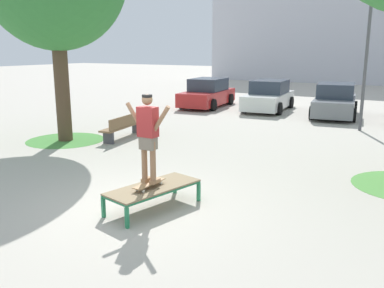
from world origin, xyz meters
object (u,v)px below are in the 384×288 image
at_px(skater, 148,133).
at_px(light_post, 369,26).
at_px(car_grey, 335,101).
at_px(park_bench, 125,126).
at_px(car_white, 269,97).
at_px(skateboard, 149,184).
at_px(skate_box, 153,189).
at_px(car_red, 207,94).

bearing_deg(skater, light_post, 78.11).
xyz_separation_m(car_grey, park_bench, (-5.27, -8.61, -0.24)).
distance_m(car_white, park_bench, 9.14).
relative_size(skateboard, light_post, 0.14).
relative_size(skate_box, car_grey, 0.46).
relative_size(car_grey, park_bench, 1.80).
relative_size(skateboard, car_white, 0.19).
distance_m(skater, park_bench, 6.88).
distance_m(skate_box, skater, 1.12).
relative_size(car_grey, light_post, 0.75).
relative_size(skateboard, car_grey, 0.18).
relative_size(car_red, car_white, 1.00).
xyz_separation_m(skateboard, car_white, (-2.64, 13.89, 0.15)).
bearing_deg(car_grey, skate_box, -92.64).
bearing_deg(car_red, park_bench, -81.34).
distance_m(skater, car_grey, 13.63).
height_order(skater, car_white, skater).
bearing_deg(skate_box, car_white, 100.92).
bearing_deg(park_bench, skater, -47.07).
xyz_separation_m(skater, car_red, (-5.93, 13.51, -0.84)).
bearing_deg(skater, car_white, 100.76).
relative_size(car_white, light_post, 0.74).
bearing_deg(skateboard, car_grey, 87.28).
bearing_deg(light_post, car_red, 160.14).
height_order(skate_box, car_red, car_red).
xyz_separation_m(skate_box, skateboard, (-0.02, -0.10, 0.12)).
height_order(skate_box, skateboard, skateboard).
distance_m(skateboard, car_grey, 13.60).
bearing_deg(skate_box, skater, -103.53).
distance_m(car_red, car_grey, 6.57).
bearing_deg(park_bench, skate_box, -46.38).
height_order(skateboard, park_bench, park_bench).
xyz_separation_m(car_white, car_grey, (3.28, -0.31, 0.00)).
height_order(park_bench, light_post, light_post).
distance_m(skateboard, car_white, 14.14).
height_order(car_red, park_bench, car_red).
distance_m(park_bench, light_post, 9.47).
height_order(skateboard, light_post, light_post).
xyz_separation_m(car_red, car_white, (3.29, 0.38, 0.00)).
bearing_deg(skateboard, skater, 88.87).
xyz_separation_m(car_grey, light_post, (1.58, -3.02, 3.13)).
bearing_deg(skate_box, car_red, 113.91).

